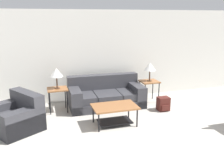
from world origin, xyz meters
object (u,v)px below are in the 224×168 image
at_px(armchair, 17,117).
at_px(table_lamp_right, 150,67).
at_px(coffee_table, 115,111).
at_px(backpack, 163,104).
at_px(side_table_right, 149,83).
at_px(couch, 106,96).
at_px(table_lamp_left, 56,73).
at_px(side_table_left, 57,91).

relative_size(armchair, table_lamp_right, 2.53).
relative_size(coffee_table, backpack, 2.80).
relative_size(side_table_right, table_lamp_right, 1.16).
bearing_deg(couch, armchair, -159.01).
height_order(coffee_table, side_table_right, side_table_right).
xyz_separation_m(armchair, backpack, (3.63, 0.08, -0.11)).
bearing_deg(table_lamp_left, side_table_right, 0.00).
relative_size(armchair, side_table_right, 2.18).
height_order(coffee_table, side_table_left, side_table_left).
relative_size(coffee_table, side_table_right, 1.63).
xyz_separation_m(couch, table_lamp_left, (-1.30, -0.02, 0.74)).
xyz_separation_m(couch, backpack, (1.36, -0.79, -0.11)).
xyz_separation_m(couch, table_lamp_right, (1.30, -0.02, 0.74)).
bearing_deg(side_table_right, backpack, -85.67).
bearing_deg(armchair, table_lamp_right, 13.42).
bearing_deg(table_lamp_right, backpack, -85.67).
xyz_separation_m(coffee_table, side_table_left, (-1.15, 1.25, 0.21)).
xyz_separation_m(armchair, table_lamp_right, (3.57, 0.85, 0.74)).
height_order(couch, table_lamp_right, table_lamp_right).
relative_size(coffee_table, table_lamp_right, 1.89).
height_order(side_table_right, table_lamp_left, table_lamp_left).
height_order(couch, side_table_right, couch).
height_order(couch, armchair, couch).
xyz_separation_m(armchair, coffee_table, (2.12, -0.40, 0.05)).
relative_size(side_table_left, side_table_right, 1.00).
relative_size(couch, side_table_left, 3.29).
bearing_deg(backpack, couch, 149.91).
height_order(couch, coffee_table, couch).
xyz_separation_m(couch, armchair, (-2.27, -0.87, -0.00)).
height_order(armchair, table_lamp_left, table_lamp_left).
bearing_deg(table_lamp_left, backpack, -16.09).
distance_m(side_table_left, table_lamp_right, 2.65).
height_order(armchair, coffee_table, armchair).
bearing_deg(table_lamp_left, side_table_left, 116.57).
bearing_deg(side_table_right, armchair, -166.58).
bearing_deg(side_table_left, coffee_table, -47.40).
relative_size(coffee_table, side_table_left, 1.63).
bearing_deg(backpack, side_table_left, 163.91).
height_order(coffee_table, table_lamp_left, table_lamp_left).
bearing_deg(coffee_table, table_lamp_left, 132.60).
bearing_deg(backpack, table_lamp_right, 94.33).
xyz_separation_m(coffee_table, backpack, (1.51, 0.49, -0.16)).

